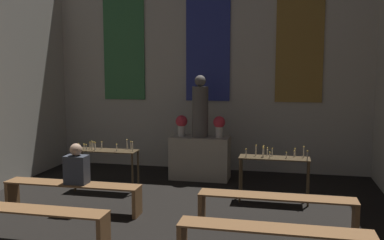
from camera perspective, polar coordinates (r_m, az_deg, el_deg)
wall_back at (r=9.78m, az=2.21°, el=8.01°), size 7.37×0.16×4.96m
altar at (r=9.04m, az=1.09°, el=-5.05°), size 1.23×0.59×0.89m
statue at (r=8.88m, az=1.10°, el=1.50°), size 0.33×0.33×1.29m
flower_vase_left at (r=9.00m, az=-1.40°, el=-0.48°), size 0.25×0.25×0.44m
flower_vase_right at (r=8.85m, az=3.64°, el=-0.62°), size 0.25×0.25×0.44m
candle_rack_left at (r=8.27m, az=-11.40°, el=-4.74°), size 1.21×0.37×0.99m
candle_rack_right at (r=7.60m, az=10.91°, el=-5.77°), size 1.21×0.37×0.99m
pew_third_left at (r=6.27m, az=-21.25°, el=-11.94°), size 2.28×0.36×0.47m
pew_third_right at (r=5.30m, az=10.83°, el=-15.11°), size 2.28×0.36×0.47m
pew_back_left at (r=7.31m, az=-15.67°, el=-9.01°), size 2.28×0.36×0.47m
pew_back_right at (r=6.50m, az=11.14°, el=-10.91°), size 2.28×0.36×0.47m
person_seated at (r=7.17m, az=-15.15°, el=-5.98°), size 0.36×0.24×0.66m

